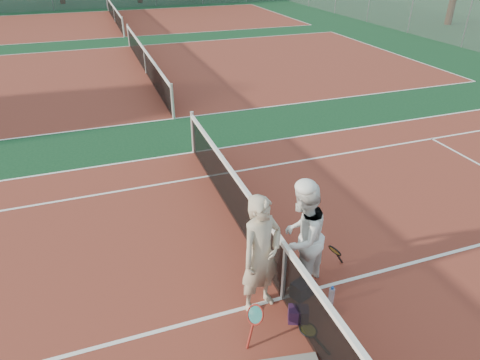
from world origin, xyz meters
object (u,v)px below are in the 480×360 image
racket_spare (308,330)px  water_bottle (331,296)px  player_a (261,255)px  racket_black_held (334,258)px  sports_bag_navy (302,289)px  sports_bag_purple (298,315)px  racket_red (255,323)px  net_main (284,273)px  player_b (302,237)px

racket_spare → water_bottle: 0.66m
player_a → racket_spare: player_a is taller
racket_black_held → water_bottle: bearing=35.8°
sports_bag_navy → sports_bag_purple: sports_bag_navy is taller
racket_red → sports_bag_purple: 0.71m
net_main → sports_bag_purple: size_ratio=38.67×
racket_red → player_a: bearing=20.1°
net_main → water_bottle: bearing=-29.1°
racket_spare → sports_bag_purple: sports_bag_purple is taller
net_main → racket_red: size_ratio=20.39×
sports_bag_purple → player_a: bearing=130.6°
racket_black_held → sports_bag_purple: racket_black_held is taller
player_a → racket_red: (-0.29, -0.53, -0.68)m
net_main → racket_spare: size_ratio=18.30×
player_b → water_bottle: 0.99m
racket_red → water_bottle: size_ratio=1.80×
sports_bag_purple → racket_red: bearing=-174.9°
net_main → racket_spare: 0.86m
net_main → player_b: (0.37, 0.22, 0.40)m
racket_black_held → water_bottle: size_ratio=1.71×
racket_red → sports_bag_navy: bearing=-14.8°
racket_black_held → player_b: bearing=-13.9°
racket_spare → racket_black_held: bearing=-53.9°
player_b → water_bottle: bearing=79.0°
player_a → sports_bag_purple: 1.04m
net_main → racket_black_held: net_main is taller
sports_bag_navy → net_main: bearing=171.7°
racket_black_held → sports_bag_navy: (-0.74, -0.36, -0.12)m
net_main → racket_black_held: 1.13m
player_a → racket_spare: bearing=-77.6°
net_main → player_b: bearing=30.5°
net_main → sports_bag_purple: net_main is taller
net_main → sports_bag_navy: (0.31, -0.05, -0.38)m
sports_bag_purple → net_main: bearing=93.0°
water_bottle → net_main: bearing=150.9°
player_b → sports_bag_navy: size_ratio=5.46×
racket_spare → water_bottle: water_bottle is taller
racket_black_held → racket_spare: 1.42m
racket_spare → net_main: bearing=-3.4°
racket_black_held → racket_spare: (-0.97, -1.00, -0.24)m
racket_spare → player_a: bearing=23.7°
player_b → sports_bag_purple: bearing=27.6°
sports_bag_navy → water_bottle: water_bottle is taller
net_main → water_bottle: (0.63, -0.35, -0.36)m
sports_bag_purple → water_bottle: (0.61, 0.12, 0.03)m
racket_black_held → sports_bag_navy: racket_black_held is taller
racket_red → racket_black_held: racket_red is taller
player_a → racket_spare: (0.46, -0.69, -0.93)m
player_b → racket_spare: (-0.29, -0.91, -0.90)m
player_a → sports_bag_purple: (0.40, -0.47, -0.83)m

